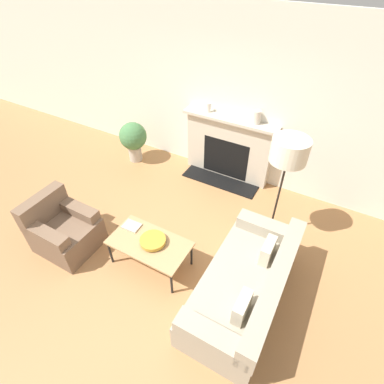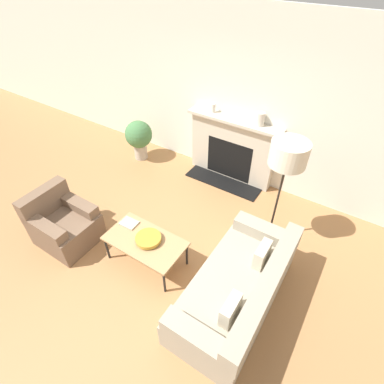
# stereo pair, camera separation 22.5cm
# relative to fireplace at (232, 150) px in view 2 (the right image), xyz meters

# --- Properties ---
(ground_plane) EXTENTS (18.00, 18.00, 0.00)m
(ground_plane) POSITION_rel_fireplace_xyz_m (-0.02, -2.60, -0.58)
(ground_plane) COLOR #A87547
(wall_back) EXTENTS (18.00, 0.06, 2.90)m
(wall_back) POSITION_rel_fireplace_xyz_m (-0.02, 0.14, 0.87)
(wall_back) COLOR silver
(wall_back) RESTS_ON ground_plane
(fireplace) EXTENTS (1.71, 0.59, 1.19)m
(fireplace) POSITION_rel_fireplace_xyz_m (0.00, 0.00, 0.00)
(fireplace) COLOR beige
(fireplace) RESTS_ON ground_plane
(couch) EXTENTS (0.91, 1.90, 0.74)m
(couch) POSITION_rel_fireplace_xyz_m (1.30, -2.30, -0.30)
(couch) COLOR #9E937F
(couch) RESTS_ON ground_plane
(armchair_near) EXTENTS (0.83, 0.74, 0.82)m
(armchair_near) POSITION_rel_fireplace_xyz_m (-1.35, -2.75, -0.27)
(armchair_near) COLOR brown
(armchair_near) RESTS_ON ground_plane
(coffee_table) EXTENTS (1.08, 0.59, 0.44)m
(coffee_table) POSITION_rel_fireplace_xyz_m (-0.05, -2.42, -0.17)
(coffee_table) COLOR tan
(coffee_table) RESTS_ON ground_plane
(bowl) EXTENTS (0.35, 0.35, 0.07)m
(bowl) POSITION_rel_fireplace_xyz_m (-0.00, -2.40, -0.10)
(bowl) COLOR #BC8E2D
(bowl) RESTS_ON coffee_table
(book) EXTENTS (0.25, 0.19, 0.02)m
(book) POSITION_rel_fireplace_xyz_m (-0.43, -2.30, -0.13)
(book) COLOR #B2A893
(book) RESTS_ON coffee_table
(floor_lamp) EXTENTS (0.48, 0.48, 1.66)m
(floor_lamp) POSITION_rel_fireplace_xyz_m (1.22, -1.02, 0.85)
(floor_lamp) COLOR black
(floor_lamp) RESTS_ON ground_plane
(mantel_vase_left) EXTENTS (0.07, 0.07, 0.16)m
(mantel_vase_left) POSITION_rel_fireplace_xyz_m (-0.43, 0.01, 0.69)
(mantel_vase_left) COLOR beige
(mantel_vase_left) RESTS_ON fireplace
(mantel_vase_center_left) EXTENTS (0.13, 0.13, 0.22)m
(mantel_vase_center_left) POSITION_rel_fireplace_xyz_m (0.44, 0.01, 0.72)
(mantel_vase_center_left) COLOR beige
(mantel_vase_center_left) RESTS_ON fireplace
(potted_plant) EXTENTS (0.54, 0.54, 0.82)m
(potted_plant) POSITION_rel_fireplace_xyz_m (-1.83, -0.45, -0.08)
(potted_plant) COLOR #B2A899
(potted_plant) RESTS_ON ground_plane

